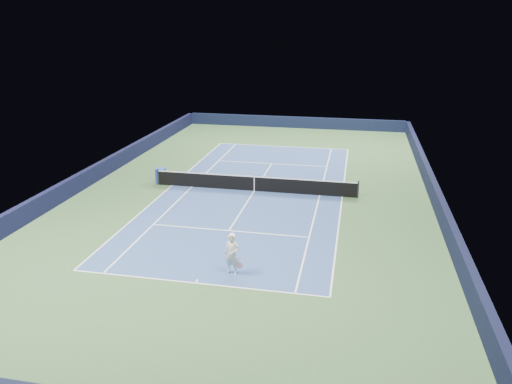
# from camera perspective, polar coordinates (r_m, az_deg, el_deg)

# --- Properties ---
(ground) EXTENTS (40.00, 40.00, 0.00)m
(ground) POSITION_cam_1_polar(r_m,az_deg,el_deg) (31.45, -0.20, 0.12)
(ground) COLOR #31522C
(ground) RESTS_ON ground
(wall_far) EXTENTS (22.00, 0.35, 1.10)m
(wall_far) POSITION_cam_1_polar(r_m,az_deg,el_deg) (50.25, 4.46, 7.95)
(wall_far) COLOR black
(wall_far) RESTS_ON ground
(wall_right) EXTENTS (0.35, 40.00, 1.10)m
(wall_right) POSITION_cam_1_polar(r_m,az_deg,el_deg) (31.05, 19.76, -0.23)
(wall_right) COLOR black
(wall_right) RESTS_ON ground
(wall_left) EXTENTS (0.35, 40.00, 1.10)m
(wall_left) POSITION_cam_1_polar(r_m,az_deg,el_deg) (35.02, -17.82, 2.12)
(wall_left) COLOR black
(wall_left) RESTS_ON ground
(court_surface) EXTENTS (10.97, 23.77, 0.01)m
(court_surface) POSITION_cam_1_polar(r_m,az_deg,el_deg) (31.45, -0.20, 0.12)
(court_surface) COLOR navy
(court_surface) RESTS_ON ground
(baseline_far) EXTENTS (10.97, 0.08, 0.00)m
(baseline_far) POSITION_cam_1_polar(r_m,az_deg,el_deg) (42.68, 3.07, 5.23)
(baseline_far) COLOR white
(baseline_far) RESTS_ON ground
(baseline_near) EXTENTS (10.97, 0.08, 0.00)m
(baseline_near) POSITION_cam_1_polar(r_m,az_deg,el_deg) (20.93, -6.94, -10.30)
(baseline_near) COLOR white
(baseline_near) RESTS_ON ground
(sideline_doubles_right) EXTENTS (0.08, 23.77, 0.00)m
(sideline_doubles_right) POSITION_cam_1_polar(r_m,az_deg,el_deg) (30.86, 9.83, -0.53)
(sideline_doubles_right) COLOR white
(sideline_doubles_right) RESTS_ON ground
(sideline_doubles_left) EXTENTS (0.08, 23.77, 0.00)m
(sideline_doubles_left) POSITION_cam_1_polar(r_m,az_deg,el_deg) (32.94, -9.58, 0.76)
(sideline_doubles_left) COLOR white
(sideline_doubles_left) RESTS_ON ground
(sideline_singles_right) EXTENTS (0.08, 23.77, 0.00)m
(sideline_singles_right) POSITION_cam_1_polar(r_m,az_deg,el_deg) (30.91, 7.29, -0.36)
(sideline_singles_right) COLOR white
(sideline_singles_right) RESTS_ON ground
(sideline_singles_left) EXTENTS (0.08, 23.77, 0.00)m
(sideline_singles_left) POSITION_cam_1_polar(r_m,az_deg,el_deg) (32.49, -7.32, 0.61)
(sideline_singles_left) COLOR white
(sideline_singles_left) RESTS_ON ground
(service_line_far) EXTENTS (8.23, 0.08, 0.00)m
(service_line_far) POSITION_cam_1_polar(r_m,az_deg,el_deg) (37.45, 1.80, 3.26)
(service_line_far) COLOR white
(service_line_far) RESTS_ON ground
(service_line_near) EXTENTS (8.23, 0.08, 0.00)m
(service_line_near) POSITION_cam_1_polar(r_m,az_deg,el_deg) (25.63, -3.12, -4.43)
(service_line_near) COLOR white
(service_line_near) RESTS_ON ground
(center_service_line) EXTENTS (0.08, 12.80, 0.00)m
(center_service_line) POSITION_cam_1_polar(r_m,az_deg,el_deg) (31.44, -0.20, 0.14)
(center_service_line) COLOR white
(center_service_line) RESTS_ON ground
(center_mark_far) EXTENTS (0.08, 0.30, 0.00)m
(center_mark_far) POSITION_cam_1_polar(r_m,az_deg,el_deg) (42.54, 3.04, 5.18)
(center_mark_far) COLOR white
(center_mark_far) RESTS_ON ground
(center_mark_near) EXTENTS (0.08, 0.30, 0.00)m
(center_mark_near) POSITION_cam_1_polar(r_m,az_deg,el_deg) (21.05, -6.81, -10.10)
(center_mark_near) COLOR white
(center_mark_near) RESTS_ON ground
(tennis_net) EXTENTS (12.90, 0.10, 1.07)m
(tennis_net) POSITION_cam_1_polar(r_m,az_deg,el_deg) (31.29, -0.20, 0.99)
(tennis_net) COLOR black
(tennis_net) RESTS_ON ground
(sponsor_cube) EXTENTS (0.62, 0.54, 0.96)m
(sponsor_cube) POSITION_cam_1_polar(r_m,az_deg,el_deg) (33.53, -10.81, 1.85)
(sponsor_cube) COLOR #1D3EB1
(sponsor_cube) RESTS_ON ground
(tennis_player) EXTENTS (0.85, 1.31, 2.01)m
(tennis_player) POSITION_cam_1_polar(r_m,az_deg,el_deg) (21.12, -2.75, -7.11)
(tennis_player) COLOR white
(tennis_player) RESTS_ON ground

